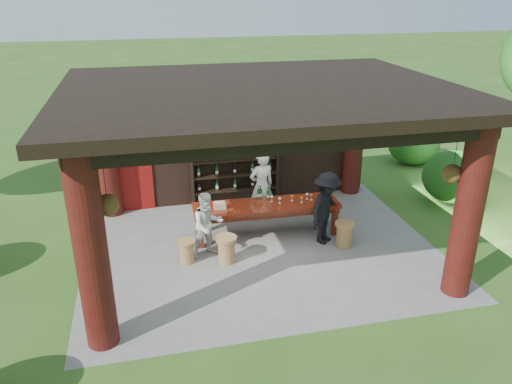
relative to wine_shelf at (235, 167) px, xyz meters
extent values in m
plane|color=#2D5119|center=(0.08, -2.45, -0.99)|extent=(90.00, 90.00, 0.00)
cube|color=slate|center=(0.08, -2.45, -1.04)|extent=(7.40, 5.90, 0.10)
cube|color=black|center=(0.08, 0.30, 0.66)|extent=(7.00, 0.18, 3.30)
cube|color=maroon|center=(-2.52, 0.20, 0.01)|extent=(0.95, 0.06, 2.00)
cylinder|color=#380C0A|center=(-3.07, -4.85, 0.66)|extent=(0.50, 0.50, 3.30)
cylinder|color=#380C0A|center=(3.23, -4.85, 0.66)|extent=(0.50, 0.50, 3.30)
cylinder|color=#380C0A|center=(-3.07, 0.10, 0.66)|extent=(0.50, 0.50, 3.30)
cylinder|color=#380C0A|center=(3.23, 0.10, 0.66)|extent=(0.50, 0.50, 3.30)
cube|color=black|center=(0.08, -4.85, 2.16)|extent=(6.70, 0.35, 0.35)
cube|color=black|center=(-3.07, -2.45, 2.16)|extent=(0.30, 5.20, 0.30)
cube|color=black|center=(3.23, -2.45, 2.16)|extent=(0.30, 5.20, 0.30)
cube|color=black|center=(0.08, -2.45, 2.41)|extent=(7.50, 6.00, 0.20)
cylinder|color=black|center=(-2.77, -4.65, 1.63)|extent=(0.01, 0.01, 0.75)
cone|color=black|center=(-2.77, -4.65, 1.18)|extent=(0.32, 0.32, 0.18)
sphere|color=#1E5919|center=(-2.77, -4.65, 1.29)|extent=(0.34, 0.34, 0.34)
cylinder|color=black|center=(2.93, -4.65, 1.63)|extent=(0.01, 0.01, 0.75)
cone|color=black|center=(2.93, -4.65, 1.18)|extent=(0.32, 0.32, 0.18)
sphere|color=#1E5919|center=(2.93, -4.65, 1.29)|extent=(0.34, 0.34, 0.34)
cube|color=#59110C|center=(0.36, -1.85, -0.28)|extent=(3.29, 0.93, 0.08)
cube|color=#59110C|center=(0.36, -1.85, -0.38)|extent=(3.09, 0.78, 0.12)
cube|color=#59110C|center=(-1.16, -2.13, -0.66)|extent=(0.12, 0.12, 0.67)
cube|color=#59110C|center=(1.86, -2.21, -0.66)|extent=(0.12, 0.12, 0.67)
cube|color=#59110C|center=(-1.14, -1.49, -0.66)|extent=(0.12, 0.12, 0.67)
cube|color=#59110C|center=(1.88, -1.57, -0.66)|extent=(0.12, 0.12, 0.67)
cylinder|color=olive|center=(-0.73, -2.86, -0.74)|extent=(0.34, 0.34, 0.50)
cylinder|color=olive|center=(-0.73, -2.86, -0.45)|extent=(0.44, 0.44, 0.07)
cylinder|color=olive|center=(1.87, -2.77, -0.74)|extent=(0.34, 0.34, 0.49)
cylinder|color=olive|center=(1.87, -2.77, -0.46)|extent=(0.43, 0.43, 0.07)
cylinder|color=olive|center=(-1.52, -2.68, -0.77)|extent=(0.30, 0.30, 0.44)
cylinder|color=olive|center=(-1.52, -2.68, -0.52)|extent=(0.38, 0.38, 0.06)
imported|color=silver|center=(0.46, -1.01, -0.15)|extent=(0.69, 0.53, 1.69)
imported|color=silver|center=(-1.05, -2.49, -0.29)|extent=(0.79, 0.68, 1.40)
imported|color=black|center=(1.54, -2.49, -0.18)|extent=(1.19, 1.14, 1.63)
cube|color=#BF6672|center=(-0.69, -1.84, -0.17)|extent=(0.27, 0.19, 0.14)
ellipsoid|color=#194C14|center=(5.54, -1.13, -0.41)|extent=(1.60, 1.60, 1.36)
ellipsoid|color=#194C14|center=(6.04, 1.79, -0.41)|extent=(1.60, 1.60, 1.36)
camera|label=1|loc=(-2.15, -11.67, 4.31)|focal=35.00mm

